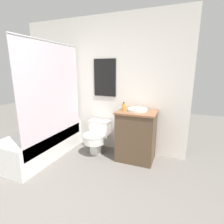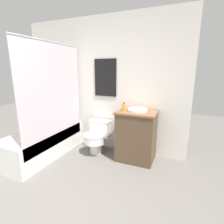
% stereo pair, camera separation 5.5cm
% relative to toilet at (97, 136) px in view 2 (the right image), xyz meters
% --- Properties ---
extents(wall_back, '(3.27, 0.07, 2.50)m').
position_rel_toilet_xyz_m(wall_back, '(-0.04, 0.31, 0.93)').
color(wall_back, white).
rests_on(wall_back, ground_plane).
extents(shower_area, '(0.66, 1.55, 1.98)m').
position_rel_toilet_xyz_m(shower_area, '(-0.83, -0.49, -0.03)').
color(shower_area, white).
rests_on(shower_area, ground_plane).
extents(toilet, '(0.40, 0.55, 0.59)m').
position_rel_toilet_xyz_m(toilet, '(0.00, 0.00, 0.00)').
color(toilet, white).
rests_on(toilet, ground_plane).
extents(vanity, '(0.65, 0.51, 0.87)m').
position_rel_toilet_xyz_m(vanity, '(0.76, 0.01, 0.12)').
color(vanity, brown).
rests_on(vanity, ground_plane).
extents(sink, '(0.33, 0.37, 0.13)m').
position_rel_toilet_xyz_m(sink, '(0.76, 0.03, 0.57)').
color(sink, white).
rests_on(sink, vanity).
extents(soap_bottle, '(0.06, 0.06, 0.14)m').
position_rel_toilet_xyz_m(soap_bottle, '(0.53, -0.01, 0.61)').
color(soap_bottle, gold).
rests_on(soap_bottle, vanity).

